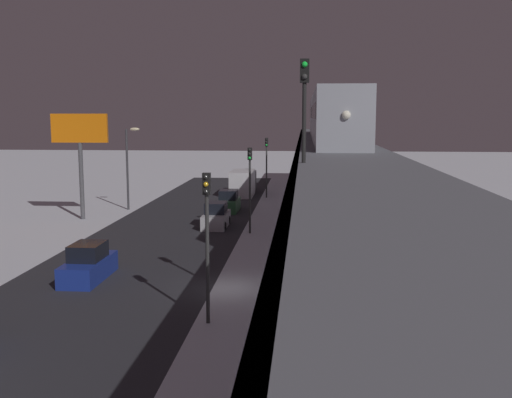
# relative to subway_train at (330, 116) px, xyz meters

# --- Properties ---
(ground_plane) EXTENTS (240.00, 240.00, 0.00)m
(ground_plane) POSITION_rel_subway_train_xyz_m (6.01, 18.92, -8.67)
(ground_plane) COLOR silver
(avenue_asphalt) EXTENTS (11.00, 108.78, 0.01)m
(avenue_asphalt) POSITION_rel_subway_train_xyz_m (12.13, 18.92, -8.67)
(avenue_asphalt) COLOR #28282D
(avenue_asphalt) RESTS_ON ground_plane
(elevated_railway) EXTENTS (5.00, 108.78, 6.89)m
(elevated_railway) POSITION_rel_subway_train_xyz_m (0.09, 18.92, -2.71)
(elevated_railway) COLOR slate
(elevated_railway) RESTS_ON ground_plane
(subway_train) EXTENTS (2.94, 36.87, 3.40)m
(subway_train) POSITION_rel_subway_train_xyz_m (0.00, 0.00, 0.00)
(subway_train) COLOR #999EA8
(subway_train) RESTS_ON elevated_railway
(rail_signal) EXTENTS (0.36, 0.41, 4.00)m
(rail_signal) POSITION_rel_subway_train_xyz_m (2.05, 24.73, 0.95)
(rail_signal) COLOR black
(rail_signal) RESTS_ON elevated_railway
(sedan_silver) EXTENTS (1.91, 4.35, 1.97)m
(sedan_silver) POSITION_rel_subway_train_xyz_m (8.93, 2.01, -7.89)
(sedan_silver) COLOR #B2B2B7
(sedan_silver) RESTS_ON ground_plane
(sedan_green) EXTENTS (1.80, 4.32, 1.97)m
(sedan_green) POSITION_rel_subway_train_xyz_m (8.93, -5.86, -7.88)
(sedan_green) COLOR #2D6038
(sedan_green) RESTS_ON ground_plane
(sedan_blue) EXTENTS (1.80, 4.58, 1.97)m
(sedan_blue) POSITION_rel_subway_train_xyz_m (13.53, 17.77, -7.88)
(sedan_blue) COLOR navy
(sedan_blue) RESTS_ON ground_plane
(delivery_van) EXTENTS (2.40, 7.40, 2.80)m
(delivery_van) POSITION_rel_subway_train_xyz_m (8.73, -17.30, -7.33)
(delivery_van) COLOR black
(delivery_van) RESTS_ON ground_plane
(traffic_light_near) EXTENTS (0.32, 0.44, 6.40)m
(traffic_light_near) POSITION_rel_subway_train_xyz_m (6.03, 24.07, -4.48)
(traffic_light_near) COLOR #2D2D2D
(traffic_light_near) RESTS_ON ground_plane
(traffic_light_mid) EXTENTS (0.32, 0.44, 6.40)m
(traffic_light_mid) POSITION_rel_subway_train_xyz_m (6.03, 4.37, -4.48)
(traffic_light_mid) COLOR #2D2D2D
(traffic_light_mid) RESTS_ON ground_plane
(traffic_light_far) EXTENTS (0.32, 0.44, 6.40)m
(traffic_light_far) POSITION_rel_subway_train_xyz_m (6.03, -15.33, -4.48)
(traffic_light_far) COLOR #2D2D2D
(traffic_light_far) RESTS_ON ground_plane
(commercial_billboard) EXTENTS (4.80, 0.36, 8.90)m
(commercial_billboard) POSITION_rel_subway_train_xyz_m (20.77, -0.64, -1.85)
(commercial_billboard) COLOR #4C4C51
(commercial_billboard) RESTS_ON ground_plane
(street_lamp_far) EXTENTS (1.35, 0.44, 7.65)m
(street_lamp_far) POSITION_rel_subway_train_xyz_m (18.20, -6.08, -3.86)
(street_lamp_far) COLOR #38383D
(street_lamp_far) RESTS_ON ground_plane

